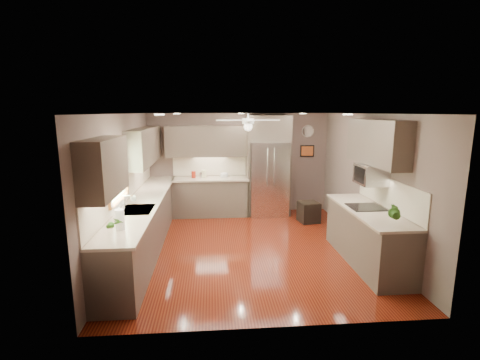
{
  "coord_description": "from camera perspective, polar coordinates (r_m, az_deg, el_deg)",
  "views": [
    {
      "loc": [
        -0.68,
        -6.19,
        2.53
      ],
      "look_at": [
        -0.13,
        0.6,
        1.19
      ],
      "focal_mm": 26.0,
      "sensor_mm": 36.0,
      "label": 1
    }
  ],
  "objects": [
    {
      "name": "canister_a",
      "position": [
        8.58,
        -7.63,
        0.88
      ],
      "size": [
        0.13,
        0.13,
        0.17
      ],
      "primitive_type": "cylinder",
      "rotation": [
        0.0,
        0.0,
        0.32
      ],
      "color": "maroon",
      "rests_on": "back_run"
    },
    {
      "name": "microwave",
      "position": [
        6.34,
        20.67,
        0.86
      ],
      "size": [
        0.43,
        0.55,
        0.34
      ],
      "color": "silver",
      "rests_on": "wall_right"
    },
    {
      "name": "recessed_lights",
      "position": [
        6.62,
        0.9,
        10.8
      ],
      "size": [
        2.84,
        3.14,
        0.01
      ],
      "color": "white",
      "rests_on": "ceiling"
    },
    {
      "name": "paper_towel",
      "position": [
        5.05,
        -19.12,
        -6.21
      ],
      "size": [
        0.13,
        0.13,
        0.32
      ],
      "color": "white",
      "rests_on": "left_run"
    },
    {
      "name": "wall_back",
      "position": [
        8.81,
        -0.19,
        2.76
      ],
      "size": [
        4.5,
        0.0,
        4.5
      ],
      "primitive_type": "plane",
      "rotation": [
        1.57,
        0.0,
        0.0
      ],
      "color": "#67544E",
      "rests_on": "ground"
    },
    {
      "name": "wall_front",
      "position": [
        3.96,
        5.54,
        -7.79
      ],
      "size": [
        4.5,
        0.0,
        4.5
      ],
      "primitive_type": "plane",
      "rotation": [
        -1.57,
        0.0,
        0.0
      ],
      "color": "#67544E",
      "rests_on": "ground"
    },
    {
      "name": "right_run",
      "position": [
        6.33,
        20.21,
        -8.46
      ],
      "size": [
        0.7,
        2.2,
        1.45
      ],
      "color": "brown",
      "rests_on": "ground"
    },
    {
      "name": "refrigerator",
      "position": [
        8.57,
        4.66,
        2.07
      ],
      "size": [
        1.06,
        0.75,
        2.45
      ],
      "color": "silver",
      "rests_on": "ground"
    },
    {
      "name": "soap_bottle",
      "position": [
        6.43,
        -17.11,
        -2.83
      ],
      "size": [
        0.11,
        0.11,
        0.19
      ],
      "primitive_type": "imported",
      "rotation": [
        0.0,
        0.0,
        0.35
      ],
      "color": "white",
      "rests_on": "left_run"
    },
    {
      "name": "ceiling_fan",
      "position": [
        6.53,
        1.34,
        9.37
      ],
      "size": [
        1.18,
        1.18,
        0.32
      ],
      "color": "white",
      "rests_on": "ceiling"
    },
    {
      "name": "bowl",
      "position": [
        8.56,
        -2.58,
        0.57
      ],
      "size": [
        0.24,
        0.24,
        0.05
      ],
      "primitive_type": "imported",
      "rotation": [
        0.0,
        0.0,
        0.19
      ],
      "color": "beige",
      "rests_on": "back_run"
    },
    {
      "name": "stool",
      "position": [
        8.29,
        11.2,
        -5.16
      ],
      "size": [
        0.49,
        0.49,
        0.49
      ],
      "color": "black",
      "rests_on": "ground"
    },
    {
      "name": "sink",
      "position": [
        6.05,
        -16.49,
        -4.93
      ],
      "size": [
        0.5,
        0.7,
        0.32
      ],
      "color": "silver",
      "rests_on": "left_run"
    },
    {
      "name": "wall_right",
      "position": [
        6.97,
        20.3,
        -0.17
      ],
      "size": [
        0.0,
        5.0,
        5.0
      ],
      "primitive_type": "plane",
      "rotation": [
        1.57,
        0.0,
        -1.57
      ],
      "color": "#67544E",
      "rests_on": "ground"
    },
    {
      "name": "potted_plant_left",
      "position": [
        4.9,
        -19.77,
        -6.72
      ],
      "size": [
        0.18,
        0.15,
        0.29
      ],
      "primitive_type": "imported",
      "rotation": [
        0.0,
        0.0,
        -0.37
      ],
      "color": "#2C5D1A",
      "rests_on": "left_run"
    },
    {
      "name": "ceiling",
      "position": [
        6.23,
        1.64,
        10.83
      ],
      "size": [
        5.0,
        5.0,
        0.0
      ],
      "primitive_type": "plane",
      "rotation": [
        3.14,
        0.0,
        0.0
      ],
      "color": "white",
      "rests_on": "ground"
    },
    {
      "name": "potted_plant_right",
      "position": [
        5.43,
        24.18,
        -4.9
      ],
      "size": [
        0.24,
        0.21,
        0.37
      ],
      "primitive_type": "imported",
      "rotation": [
        0.0,
        0.0,
        -0.27
      ],
      "color": "#2C5D1A",
      "rests_on": "right_run"
    },
    {
      "name": "wall_clock",
      "position": [
        9.02,
        11.07,
        7.86
      ],
      "size": [
        0.3,
        0.03,
        0.3
      ],
      "color": "white",
      "rests_on": "wall_back"
    },
    {
      "name": "back_run",
      "position": [
        8.64,
        -4.84,
        -2.63
      ],
      "size": [
        1.85,
        0.65,
        1.45
      ],
      "color": "brown",
      "rests_on": "ground"
    },
    {
      "name": "framed_print",
      "position": [
        9.05,
        10.96,
        4.7
      ],
      "size": [
        0.36,
        0.03,
        0.3
      ],
      "color": "black",
      "rests_on": "wall_back"
    },
    {
      "name": "left_run",
      "position": [
        6.78,
        -15.38,
        -6.86
      ],
      "size": [
        0.65,
        4.7,
        1.45
      ],
      "color": "brown",
      "rests_on": "ground"
    },
    {
      "name": "wall_left",
      "position": [
        6.51,
        -18.52,
        -0.81
      ],
      "size": [
        0.0,
        5.0,
        5.0
      ],
      "primitive_type": "plane",
      "rotation": [
        1.57,
        0.0,
        1.57
      ],
      "color": "#67544E",
      "rests_on": "ground"
    },
    {
      "name": "canister_c",
      "position": [
        8.57,
        -5.94,
        0.97
      ],
      "size": [
        0.13,
        0.13,
        0.2
      ],
      "primitive_type": "cylinder",
      "rotation": [
        0.0,
        0.0,
        0.07
      ],
      "color": "beige",
      "rests_on": "back_run"
    },
    {
      "name": "uppers",
      "position": [
        6.93,
        -5.17,
        5.62
      ],
      "size": [
        4.5,
        4.7,
        0.95
      ],
      "color": "brown",
      "rests_on": "wall_left"
    },
    {
      "name": "canister_b",
      "position": [
        8.58,
        -6.36,
        0.84
      ],
      "size": [
        0.1,
        0.1,
        0.13
      ],
      "primitive_type": "cylinder",
      "rotation": [
        0.0,
        0.0,
        0.25
      ],
      "color": "silver",
      "rests_on": "back_run"
    },
    {
      "name": "floor",
      "position": [
        6.72,
        1.52,
        -11.01
      ],
      "size": [
        5.0,
        5.0,
        0.0
      ],
      "primitive_type": "plane",
      "color": "#451009",
      "rests_on": "ground"
    },
    {
      "name": "window",
      "position": [
        5.97,
        -19.54,
        1.02
      ],
      "size": [
        0.05,
        1.12,
        0.92
      ],
      "color": "#BFF2B2",
      "rests_on": "wall_left"
    }
  ]
}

